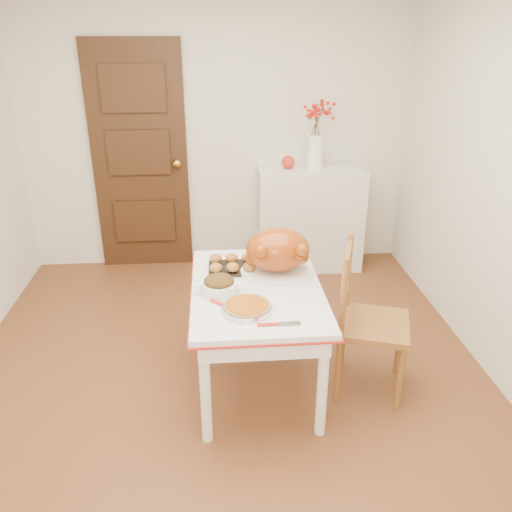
{
  "coord_description": "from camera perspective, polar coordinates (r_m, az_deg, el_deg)",
  "views": [
    {
      "loc": [
        -0.04,
        -2.76,
        2.15
      ],
      "look_at": [
        0.2,
        0.07,
        0.88
      ],
      "focal_mm": 36.48,
      "sensor_mm": 36.0,
      "label": 1
    }
  ],
  "objects": [
    {
      "name": "chair_oak",
      "position": [
        3.29,
        12.76,
        -6.99
      ],
      "size": [
        0.54,
        0.54,
        0.97
      ],
      "primitive_type": null,
      "rotation": [
        0.0,
        0.0,
        1.26
      ],
      "color": "#A05C28",
      "rests_on": "floor"
    },
    {
      "name": "stuffing_dish",
      "position": [
        3.06,
        -4.06,
        -3.18
      ],
      "size": [
        0.28,
        0.22,
        0.1
      ],
      "primitive_type": null,
      "rotation": [
        0.0,
        0.0,
        0.04
      ],
      "color": "brown",
      "rests_on": "kitchen_table"
    },
    {
      "name": "floor",
      "position": [
        3.5,
        -3.23,
        -13.87
      ],
      "size": [
        3.5,
        4.0,
        0.0
      ],
      "primitive_type": "cube",
      "color": "brown",
      "rests_on": "ground"
    },
    {
      "name": "pumpkin_pie",
      "position": [
        2.87,
        -1.01,
        -5.57
      ],
      "size": [
        0.32,
        0.32,
        0.06
      ],
      "primitive_type": "cylinder",
      "rotation": [
        0.0,
        0.0,
        0.19
      ],
      "color": "#A24B0C",
      "rests_on": "kitchen_table"
    },
    {
      "name": "wall_front",
      "position": [
        1.18,
        -1.39,
        -25.62
      ],
      "size": [
        3.5,
        0.0,
        2.5
      ],
      "primitive_type": "cube",
      "color": "beige",
      "rests_on": "ground"
    },
    {
      "name": "carving_knife",
      "position": [
        2.92,
        -3.2,
        -5.55
      ],
      "size": [
        0.22,
        0.21,
        0.01
      ],
      "primitive_type": null,
      "rotation": [
        0.0,
        0.0,
        -0.73
      ],
      "color": "silver",
      "rests_on": "kitchen_table"
    },
    {
      "name": "door_back",
      "position": [
        4.91,
        -12.59,
        10.32
      ],
      "size": [
        0.85,
        0.06,
        2.06
      ],
      "primitive_type": "cube",
      "color": "black",
      "rests_on": "ground"
    },
    {
      "name": "berry_vase",
      "position": [
        4.71,
        6.61,
        13.17
      ],
      "size": [
        0.32,
        0.32,
        0.61
      ],
      "primitive_type": null,
      "color": "white",
      "rests_on": "sideboard"
    },
    {
      "name": "pie_server",
      "position": [
        2.76,
        2.53,
        -7.46
      ],
      "size": [
        0.23,
        0.07,
        0.01
      ],
      "primitive_type": null,
      "rotation": [
        0.0,
        0.0,
        0.01
      ],
      "color": "silver",
      "rests_on": "kitchen_table"
    },
    {
      "name": "shaker_pair",
      "position": [
        3.53,
        4.66,
        0.58
      ],
      "size": [
        0.1,
        0.05,
        0.1
      ],
      "primitive_type": null,
      "rotation": [
        0.0,
        0.0,
        -0.13
      ],
      "color": "white",
      "rests_on": "kitchen_table"
    },
    {
      "name": "wall_back",
      "position": [
        4.84,
        -4.34,
        13.31
      ],
      "size": [
        3.5,
        0.0,
        2.5
      ],
      "primitive_type": "cube",
      "color": "beige",
      "rests_on": "ground"
    },
    {
      "name": "apple",
      "position": [
        4.73,
        3.55,
        10.23
      ],
      "size": [
        0.12,
        0.12,
        0.12
      ],
      "primitive_type": "sphere",
      "color": "red",
      "rests_on": "sideboard"
    },
    {
      "name": "rolls_tray",
      "position": [
        3.35,
        -2.63,
        -0.86
      ],
      "size": [
        0.3,
        0.24,
        0.08
      ],
      "primitive_type": null,
      "rotation": [
        0.0,
        0.0,
        -0.01
      ],
      "color": "#A6561C",
      "rests_on": "kitchen_table"
    },
    {
      "name": "kitchen_table",
      "position": [
        3.32,
        0.07,
        -8.72
      ],
      "size": [
        0.8,
        1.17,
        0.7
      ],
      "primitive_type": null,
      "color": "white",
      "rests_on": "floor"
    },
    {
      "name": "sideboard",
      "position": [
        4.92,
        5.87,
        4.12
      ],
      "size": [
        0.96,
        0.43,
        0.96
      ],
      "primitive_type": "cube",
      "color": "silver",
      "rests_on": "floor"
    },
    {
      "name": "turkey_platter",
      "position": [
        3.25,
        2.39,
        0.43
      ],
      "size": [
        0.49,
        0.41,
        0.3
      ],
      "primitive_type": null,
      "rotation": [
        0.0,
        0.0,
        -0.07
      ],
      "color": "#953F12",
      "rests_on": "kitchen_table"
    },
    {
      "name": "drinking_glass",
      "position": [
        3.52,
        -0.08,
        0.82
      ],
      "size": [
        0.09,
        0.09,
        0.12
      ],
      "primitive_type": "cylinder",
      "rotation": [
        0.0,
        0.0,
        -0.33
      ],
      "color": "white",
      "rests_on": "kitchen_table"
    }
  ]
}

